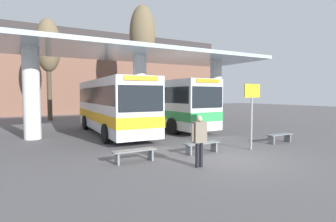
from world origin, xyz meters
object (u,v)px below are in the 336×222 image
object	(u,v)px
waiting_bench_mid_platform	(202,145)
transit_bus_center_bay	(164,102)
waiting_bench_far_platform	(280,136)
poplar_tree_behind_left	(48,47)
waiting_bench_near_pillar	(134,153)
info_sign_platform	(252,103)
poplar_tree_behind_right	(142,35)
pedestrian_waiting	(199,136)
transit_bus_left_bay	(112,104)
parked_car_street	(131,106)

from	to	relation	value
waiting_bench_mid_platform	transit_bus_center_bay	bearing A→B (deg)	72.89
waiting_bench_mid_platform	waiting_bench_far_platform	distance (m)	4.95
poplar_tree_behind_left	waiting_bench_near_pillar	bearing A→B (deg)	-85.86
transit_bus_center_bay	waiting_bench_far_platform	xyz separation A→B (m)	(2.39, -8.32, -1.57)
info_sign_platform	poplar_tree_behind_right	world-z (taller)	poplar_tree_behind_right
poplar_tree_behind_right	transit_bus_center_bay	bearing A→B (deg)	-103.85
waiting_bench_near_pillar	waiting_bench_mid_platform	world-z (taller)	same
info_sign_platform	pedestrian_waiting	world-z (taller)	info_sign_platform
transit_bus_center_bay	poplar_tree_behind_left	xyz separation A→B (m)	(-6.97, 10.32, 5.11)
transit_bus_left_bay	transit_bus_center_bay	bearing A→B (deg)	-165.39
pedestrian_waiting	parked_car_street	xyz separation A→B (m)	(6.49, 23.69, -0.06)
waiting_bench_far_platform	waiting_bench_mid_platform	bearing A→B (deg)	-180.00
pedestrian_waiting	transit_bus_left_bay	bearing A→B (deg)	92.91
transit_bus_left_bay	parked_car_street	world-z (taller)	transit_bus_left_bay
parked_car_street	transit_bus_left_bay	bearing A→B (deg)	-115.26
waiting_bench_far_platform	info_sign_platform	distance (m)	3.17
transit_bus_left_bay	waiting_bench_mid_platform	size ratio (longest dim) A/B	6.26
waiting_bench_mid_platform	parked_car_street	bearing A→B (deg)	76.86
waiting_bench_far_platform	poplar_tree_behind_right	bearing A→B (deg)	90.48
waiting_bench_mid_platform	waiting_bench_near_pillar	bearing A→B (deg)	180.00
waiting_bench_far_platform	pedestrian_waiting	xyz separation A→B (m)	(-6.31, -1.71, 0.74)
waiting_bench_mid_platform	info_sign_platform	size ratio (longest dim) A/B	0.56
waiting_bench_near_pillar	poplar_tree_behind_left	distance (m)	19.84
transit_bus_left_bay	info_sign_platform	xyz separation A→B (m)	(4.04, -7.85, 0.23)
transit_bus_center_bay	waiting_bench_near_pillar	xyz separation A→B (m)	(-5.62, -8.32, -1.57)
transit_bus_left_bay	poplar_tree_behind_left	distance (m)	12.71
poplar_tree_behind_left	poplar_tree_behind_right	bearing A→B (deg)	-7.63
transit_bus_left_bay	poplar_tree_behind_right	distance (m)	13.86
transit_bus_left_bay	waiting_bench_mid_platform	xyz separation A→B (m)	(1.66, -7.35, -1.54)
waiting_bench_near_pillar	transit_bus_left_bay	bearing A→B (deg)	79.20
waiting_bench_near_pillar	waiting_bench_far_platform	size ratio (longest dim) A/B	1.05
transit_bus_left_bay	transit_bus_center_bay	size ratio (longest dim) A/B	1.00
poplar_tree_behind_left	poplar_tree_behind_right	world-z (taller)	poplar_tree_behind_right
transit_bus_left_bay	transit_bus_center_bay	xyz separation A→B (m)	(4.22, 0.97, 0.02)
transit_bus_center_bay	waiting_bench_mid_platform	size ratio (longest dim) A/B	6.24
transit_bus_left_bay	transit_bus_center_bay	world-z (taller)	transit_bus_center_bay
transit_bus_center_bay	waiting_bench_near_pillar	size ratio (longest dim) A/B	6.20
waiting_bench_mid_platform	pedestrian_waiting	size ratio (longest dim) A/B	0.93
transit_bus_left_bay	pedestrian_waiting	size ratio (longest dim) A/B	5.83
info_sign_platform	pedestrian_waiting	bearing A→B (deg)	-162.14
transit_bus_left_bay	waiting_bench_far_platform	size ratio (longest dim) A/B	6.52
transit_bus_center_bay	pedestrian_waiting	bearing A→B (deg)	66.01
waiting_bench_far_platform	info_sign_platform	bearing A→B (deg)	-168.94
pedestrian_waiting	parked_car_street	bearing A→B (deg)	75.68
waiting_bench_mid_platform	info_sign_platform	xyz separation A→B (m)	(2.38, -0.50, 1.78)
transit_bus_left_bay	waiting_bench_mid_platform	world-z (taller)	transit_bus_left_bay
waiting_bench_near_pillar	parked_car_street	world-z (taller)	parked_car_street
waiting_bench_mid_platform	poplar_tree_behind_right	xyz separation A→B (m)	(4.80, 17.40, 8.56)
waiting_bench_mid_platform	parked_car_street	size ratio (longest dim) A/B	0.39
waiting_bench_near_pillar	pedestrian_waiting	world-z (taller)	pedestrian_waiting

